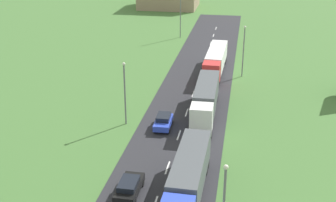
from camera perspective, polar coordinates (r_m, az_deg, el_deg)
The scene contains 10 objects.
road at distance 47.28m, azimuth 0.89°, elevation -5.83°, with size 10.00×140.00×0.06m, color #2B2B30.
lane_marking_centre at distance 45.44m, azimuth 0.46°, elevation -7.02°, with size 0.16×120.70×0.01m.
truck_lead at distance 37.98m, azimuth 2.56°, elevation -9.83°, with size 2.64×13.08×3.58m.
truck_second at distance 53.84m, azimuth 4.82°, elevation 0.27°, with size 2.68×13.08×3.72m.
truck_third at distance 69.37m, azimuth 6.09°, elevation 5.20°, with size 2.78×14.11×3.43m.
car_second at distance 39.34m, azimuth -4.98°, elevation -10.88°, with size 1.84×4.29×1.47m.
car_third at distance 51.00m, azimuth -0.60°, elevation -2.60°, with size 1.89×3.97×1.52m.
lamppost_second at distance 50.98m, azimuth -5.54°, elevation 1.40°, with size 0.36×0.36×7.51m.
lamppost_third at distance 67.74m, azimuth 9.62°, elevation 6.61°, with size 0.36×0.36×7.80m.
lamppost_fourth at distance 90.08m, azimuth 1.60°, elevation 11.27°, with size 0.36×0.36×9.27m.
Camera 1 is at (6.63, -16.67, 22.30)m, focal length 47.78 mm.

